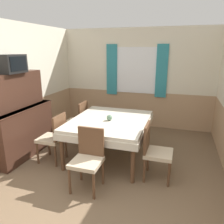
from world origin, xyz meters
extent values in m
cube|color=silver|center=(0.00, 3.92, 1.77)|extent=(4.42, 0.05, 1.65)
cube|color=tan|center=(0.00, 3.92, 0.47)|extent=(4.42, 0.05, 0.95)
cube|color=white|center=(0.00, 3.89, 1.52)|extent=(1.16, 0.01, 1.19)
cube|color=teal|center=(-0.67, 3.87, 1.52)|extent=(0.29, 0.03, 1.34)
cube|color=teal|center=(0.66, 3.87, 1.52)|extent=(0.29, 0.03, 1.34)
cube|color=silver|center=(-2.03, 1.95, 1.77)|extent=(0.05, 4.30, 1.65)
cube|color=tan|center=(-2.03, 1.95, 0.47)|extent=(0.05, 4.30, 0.95)
cube|color=beige|center=(-0.09, 1.91, 0.74)|extent=(1.41, 1.67, 0.06)
cube|color=beige|center=(-0.09, 1.91, 0.65)|extent=(1.44, 1.70, 0.12)
cylinder|color=brown|center=(-0.72, 1.15, 0.36)|extent=(0.07, 0.07, 0.71)
cylinder|color=brown|center=(0.54, 1.15, 0.36)|extent=(0.07, 0.07, 0.71)
cylinder|color=brown|center=(-0.72, 2.67, 0.36)|extent=(0.07, 0.07, 0.71)
cylinder|color=brown|center=(0.54, 2.67, 0.36)|extent=(0.07, 0.07, 0.71)
cylinder|color=brown|center=(0.10, 0.60, 0.21)|extent=(0.04, 0.04, 0.42)
cylinder|color=brown|center=(-0.28, 0.60, 0.21)|extent=(0.04, 0.04, 0.42)
cylinder|color=brown|center=(0.10, 0.98, 0.21)|extent=(0.04, 0.04, 0.42)
cylinder|color=brown|center=(-0.28, 0.98, 0.21)|extent=(0.04, 0.04, 0.42)
cube|color=tan|center=(-0.09, 0.79, 0.45)|extent=(0.44, 0.44, 0.06)
cube|color=brown|center=(-0.09, 0.99, 0.71)|extent=(0.42, 0.04, 0.45)
cylinder|color=brown|center=(1.09, 1.59, 0.21)|extent=(0.04, 0.04, 0.42)
cylinder|color=brown|center=(1.09, 1.21, 0.21)|extent=(0.04, 0.04, 0.42)
cylinder|color=brown|center=(0.71, 1.59, 0.21)|extent=(0.04, 0.04, 0.42)
cylinder|color=brown|center=(0.71, 1.21, 0.21)|extent=(0.04, 0.04, 0.42)
cube|color=tan|center=(0.90, 1.40, 0.45)|extent=(0.44, 0.44, 0.06)
cube|color=brown|center=(0.70, 1.40, 0.71)|extent=(0.04, 0.42, 0.45)
cylinder|color=brown|center=(-1.27, 1.21, 0.21)|extent=(0.04, 0.04, 0.42)
cylinder|color=brown|center=(-1.27, 1.59, 0.21)|extent=(0.04, 0.04, 0.42)
cylinder|color=brown|center=(-0.89, 1.21, 0.21)|extent=(0.04, 0.04, 0.42)
cylinder|color=brown|center=(-0.89, 1.59, 0.21)|extent=(0.04, 0.04, 0.42)
cube|color=tan|center=(-1.08, 1.40, 0.45)|extent=(0.44, 0.44, 0.06)
cube|color=brown|center=(-0.88, 1.40, 0.71)|extent=(0.04, 0.42, 0.45)
cylinder|color=brown|center=(-1.27, 2.23, 0.21)|extent=(0.04, 0.04, 0.42)
cylinder|color=brown|center=(-1.27, 2.61, 0.21)|extent=(0.04, 0.04, 0.42)
cylinder|color=brown|center=(-0.89, 2.23, 0.21)|extent=(0.04, 0.04, 0.42)
cylinder|color=brown|center=(-0.89, 2.61, 0.21)|extent=(0.04, 0.04, 0.42)
cube|color=tan|center=(-1.08, 2.42, 0.45)|extent=(0.44, 0.44, 0.06)
cube|color=brown|center=(-0.88, 2.42, 0.71)|extent=(0.04, 0.42, 0.45)
cube|color=#3D2319|center=(-1.77, 1.46, 0.49)|extent=(0.44, 1.46, 0.98)
cube|color=#4C2C1F|center=(-1.77, 1.46, 0.98)|extent=(0.46, 1.48, 0.02)
cube|color=#3D2319|center=(-1.82, 1.46, 1.31)|extent=(0.24, 1.31, 0.66)
cube|color=black|center=(-1.78, 1.42, 1.81)|extent=(0.28, 0.50, 0.33)
cube|color=black|center=(-1.64, 1.42, 1.82)|extent=(0.01, 0.41, 0.25)
sphere|color=slate|center=(-0.08, 1.85, 0.83)|extent=(0.11, 0.11, 0.11)
camera|label=1|loc=(1.15, -1.87, 2.08)|focal=35.00mm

